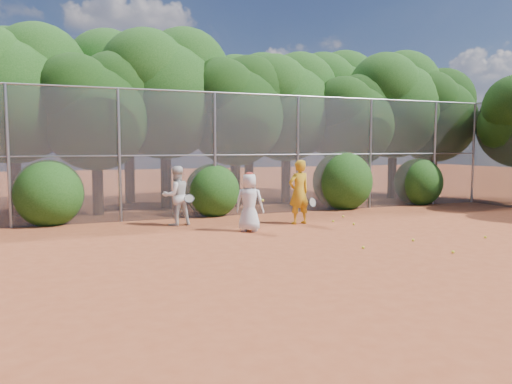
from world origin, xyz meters
name	(u,v)px	position (x,y,z in m)	size (l,w,h in m)	color
ground	(340,249)	(0.00, 0.00, 0.00)	(80.00, 80.00, 0.00)	brown
fence_back	(240,153)	(-0.12, 6.00, 2.05)	(20.05, 0.09, 4.03)	gray
tree_1	(13,87)	(-6.94, 8.54, 4.16)	(4.64, 4.03, 6.35)	black
tree_2	(97,106)	(-4.45, 7.83, 3.58)	(3.99, 3.47, 5.47)	black
tree_3	(166,88)	(-1.94, 8.84, 4.40)	(4.89, 4.26, 6.70)	black
tree_4	(236,107)	(0.55, 8.24, 3.76)	(4.19, 3.64, 5.73)	black
tree_5	(287,103)	(3.06, 9.04, 4.05)	(4.51, 3.92, 6.17)	black
tree_6	(353,117)	(5.55, 8.03, 3.47)	(3.86, 3.36, 5.29)	black
tree_7	(394,100)	(8.06, 8.64, 4.28)	(4.77, 4.14, 6.53)	black
tree_8	(435,112)	(10.05, 8.34, 3.82)	(4.25, 3.70, 5.82)	black
tree_10	(129,87)	(-2.93, 11.05, 4.63)	(5.15, 4.48, 7.06)	black
tree_11	(250,102)	(2.06, 10.64, 4.16)	(4.64, 4.03, 6.35)	black
tree_12	(334,99)	(6.56, 11.24, 4.51)	(5.02, 4.37, 6.88)	black
bush_0	(49,190)	(-6.00, 6.30, 1.00)	(2.00, 2.00, 2.00)	#173F0F
bush_1	(212,188)	(-1.00, 6.30, 0.90)	(1.80, 1.80, 1.80)	#173F0F
bush_2	(342,178)	(4.00, 6.30, 1.10)	(2.20, 2.20, 2.20)	#173F0F
bush_3	(418,180)	(7.50, 6.30, 0.95)	(1.90, 1.90, 1.90)	#173F0F
player_yellow	(299,192)	(0.80, 3.56, 0.94)	(0.88, 0.56, 1.89)	#C68F17
player_teen	(249,202)	(-1.02, 2.92, 0.80)	(0.92, 0.85, 1.60)	silver
player_white	(176,196)	(-2.59, 4.68, 0.86)	(0.95, 0.84, 1.72)	silver
ball_0	(413,240)	(2.11, 0.09, 0.03)	(0.07, 0.07, 0.07)	yellow
ball_1	(354,224)	(2.18, 2.75, 0.03)	(0.07, 0.07, 0.07)	yellow
ball_2	(453,252)	(1.99, -1.32, 0.03)	(0.07, 0.07, 0.07)	yellow
ball_3	(485,237)	(4.03, -0.28, 0.03)	(0.07, 0.07, 0.07)	yellow
ball_4	(363,247)	(0.48, -0.20, 0.03)	(0.07, 0.07, 0.07)	yellow
ball_5	(343,216)	(2.73, 4.20, 0.03)	(0.07, 0.07, 0.07)	yellow
ball_6	(333,221)	(1.91, 3.46, 0.03)	(0.07, 0.07, 0.07)	yellow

